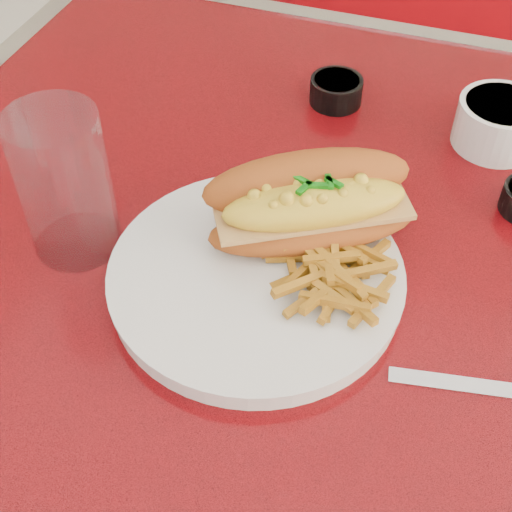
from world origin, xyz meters
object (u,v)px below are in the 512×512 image
(booth_bench_far, at_px, (454,147))
(mac_hoagie, at_px, (311,203))
(water_tumbler, at_px, (65,185))
(dinner_plate, at_px, (256,277))
(fork, at_px, (306,225))
(sauce_cup_left, at_px, (336,90))
(diner_table, at_px, (406,337))
(gravy_ramekin, at_px, (499,122))

(booth_bench_far, relative_size, mac_hoagie, 5.39)
(mac_hoagie, relative_size, water_tumbler, 1.49)
(dinner_plate, xyz_separation_m, fork, (0.03, 0.07, 0.01))
(dinner_plate, bearing_deg, sauce_cup_left, 91.11)
(diner_table, height_order, sauce_cup_left, sauce_cup_left)
(booth_bench_far, height_order, mac_hoagie, booth_bench_far)
(diner_table, relative_size, booth_bench_far, 1.03)
(diner_table, height_order, mac_hoagie, mac_hoagie)
(gravy_ramekin, height_order, sauce_cup_left, gravy_ramekin)
(booth_bench_far, height_order, water_tumbler, water_tumbler)
(dinner_plate, relative_size, water_tumbler, 2.29)
(diner_table, relative_size, mac_hoagie, 5.52)
(dinner_plate, distance_m, mac_hoagie, 0.09)
(mac_hoagie, bearing_deg, gravy_ramekin, 25.56)
(mac_hoagie, relative_size, sauce_cup_left, 3.22)
(diner_table, xyz_separation_m, sauce_cup_left, (-0.15, 0.20, 0.18))
(fork, height_order, gravy_ramekin, gravy_ramekin)
(diner_table, bearing_deg, mac_hoagie, -157.01)
(diner_table, relative_size, sauce_cup_left, 17.81)
(diner_table, distance_m, sauce_cup_left, 0.31)
(diner_table, distance_m, dinner_plate, 0.25)
(water_tumbler, bearing_deg, gravy_ramekin, 38.72)
(gravy_ramekin, distance_m, water_tumbler, 0.48)
(fork, height_order, water_tumbler, water_tumbler)
(fork, bearing_deg, gravy_ramekin, -65.37)
(booth_bench_far, distance_m, water_tumbler, 1.13)
(gravy_ramekin, bearing_deg, water_tumbler, -141.28)
(diner_table, relative_size, water_tumbler, 8.22)
(fork, distance_m, gravy_ramekin, 0.27)
(mac_hoagie, height_order, water_tumbler, water_tumbler)
(mac_hoagie, xyz_separation_m, gravy_ramekin, (0.15, 0.23, -0.03))
(diner_table, distance_m, gravy_ramekin, 0.27)
(fork, xyz_separation_m, gravy_ramekin, (0.16, 0.22, 0.01))
(dinner_plate, bearing_deg, water_tumbler, -178.89)
(mac_hoagie, xyz_separation_m, fork, (-0.00, 0.01, -0.04))
(booth_bench_far, relative_size, gravy_ramekin, 9.52)
(dinner_plate, distance_m, sauce_cup_left, 0.31)
(booth_bench_far, distance_m, mac_hoagie, 1.02)
(diner_table, bearing_deg, sauce_cup_left, 127.34)
(dinner_plate, bearing_deg, mac_hoagie, 64.08)
(booth_bench_far, height_order, fork, booth_bench_far)
(fork, xyz_separation_m, water_tumbler, (-0.21, -0.08, 0.06))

